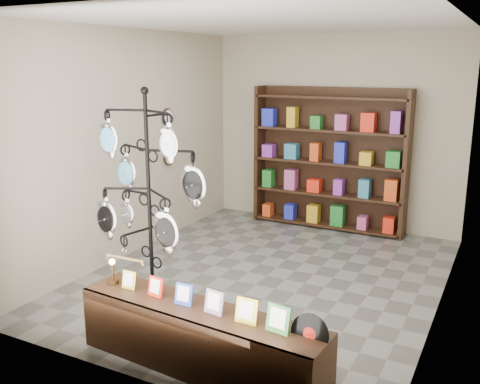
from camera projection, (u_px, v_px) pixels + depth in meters
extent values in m
plane|color=slate|center=(267.00, 276.00, 6.60)|extent=(5.00, 5.00, 0.00)
plane|color=#B2A48F|center=(334.00, 132.00, 8.40)|extent=(4.00, 0.00, 4.00)
plane|color=#B2A48F|center=(132.00, 205.00, 4.09)|extent=(4.00, 0.00, 4.00)
plane|color=#B2A48F|center=(132.00, 144.00, 7.14)|extent=(0.00, 5.00, 5.00)
plane|color=#B2A48F|center=(450.00, 172.00, 5.35)|extent=(0.00, 5.00, 5.00)
plane|color=white|center=(270.00, 22.00, 5.89)|extent=(5.00, 5.00, 0.00)
cylinder|color=black|center=(154.00, 314.00, 5.56)|extent=(0.51, 0.51, 0.03)
cylinder|color=black|center=(150.00, 210.00, 5.29)|extent=(0.04, 0.04, 2.29)
sphere|color=black|center=(145.00, 90.00, 5.01)|extent=(0.08, 0.08, 0.08)
ellipsoid|color=silver|center=(166.00, 244.00, 5.59)|extent=(0.12, 0.05, 0.24)
cube|color=#A88046|center=(125.00, 258.00, 5.15)|extent=(0.44, 0.03, 0.04)
cube|color=black|center=(200.00, 339.00, 4.53)|extent=(2.31, 0.64, 0.56)
cube|color=gold|center=(129.00, 280.00, 4.84)|extent=(0.15, 0.06, 0.17)
cube|color=red|center=(156.00, 287.00, 4.68)|extent=(0.16, 0.07, 0.18)
cube|color=#263FA5|center=(184.00, 294.00, 4.52)|extent=(0.17, 0.07, 0.19)
cube|color=#E54C33|center=(214.00, 302.00, 4.36)|extent=(0.18, 0.07, 0.20)
cube|color=gold|center=(247.00, 311.00, 4.20)|extent=(0.19, 0.08, 0.21)
cube|color=#337233|center=(278.00, 319.00, 4.05)|extent=(0.20, 0.08, 0.22)
cylinder|color=black|center=(310.00, 334.00, 3.99)|extent=(0.32, 0.09, 0.31)
cylinder|color=red|center=(310.00, 334.00, 3.99)|extent=(0.11, 0.04, 0.10)
cylinder|color=#412B12|center=(113.00, 282.00, 4.97)|extent=(0.10, 0.10, 0.04)
cylinder|color=#412B12|center=(113.00, 272.00, 4.94)|extent=(0.02, 0.02, 0.15)
sphere|color=#FFBF59|center=(112.00, 262.00, 4.92)|extent=(0.06, 0.06, 0.06)
cube|color=black|center=(332.00, 158.00, 8.44)|extent=(2.40, 0.04, 2.20)
cube|color=black|center=(260.00, 153.00, 8.83)|extent=(0.06, 0.36, 2.20)
cube|color=black|center=(407.00, 166.00, 7.77)|extent=(0.06, 0.36, 2.20)
cube|color=black|center=(326.00, 224.00, 8.55)|extent=(2.36, 0.36, 0.04)
cube|color=black|center=(327.00, 193.00, 8.43)|extent=(2.36, 0.36, 0.03)
cube|color=black|center=(329.00, 162.00, 8.31)|extent=(2.36, 0.36, 0.04)
cube|color=black|center=(330.00, 130.00, 8.20)|extent=(2.36, 0.36, 0.04)
cube|color=black|center=(331.00, 97.00, 8.08)|extent=(2.36, 0.36, 0.04)
cylinder|color=black|center=(168.00, 117.00, 7.74)|extent=(0.03, 0.24, 0.24)
cylinder|color=black|center=(169.00, 157.00, 7.89)|extent=(0.03, 0.24, 0.24)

